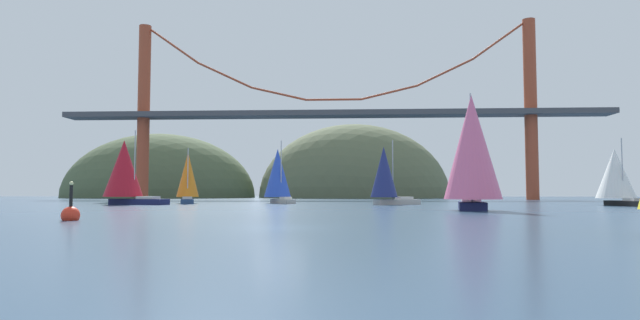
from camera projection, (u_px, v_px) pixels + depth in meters
ground_plane at (281, 228)px, 25.80m from camera, size 360.00×360.00×0.00m
headland_center at (354, 198)px, 160.10m from camera, size 57.43×44.00×44.58m
headland_left at (159, 198)px, 163.26m from camera, size 59.25×44.00×39.51m
suspension_bridge at (333, 112)px, 121.71m from camera, size 125.14×6.00×41.27m
sailboat_navy_sail at (385, 175)px, 72.49m from camera, size 7.62×5.56×8.89m
sailboat_white_mainsail at (616, 175)px, 67.45m from camera, size 5.26×8.26×8.51m
sailboat_orange_sail at (188, 177)px, 80.62m from camera, size 4.38×7.04×8.36m
sailboat_pink_spinnaker at (472, 150)px, 49.59m from camera, size 6.18×10.04×11.35m
sailboat_crimson_sail at (125, 171)px, 73.39m from camera, size 10.11×6.54×10.26m
sailboat_blue_spinnaker at (278, 174)px, 82.08m from camera, size 6.15×7.81×9.61m
channel_buoy at (71, 214)px, 32.40m from camera, size 1.10×1.10×2.64m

